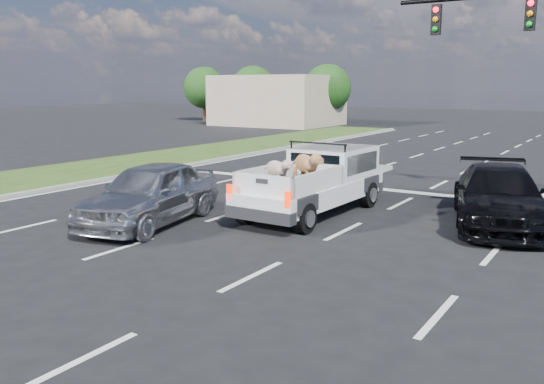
% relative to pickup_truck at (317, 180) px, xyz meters
% --- Properties ---
extents(ground, '(160.00, 160.00, 0.00)m').
position_rel_pickup_truck_xyz_m(ground, '(-0.21, -5.46, -0.93)').
color(ground, black).
rests_on(ground, ground).
extents(road_markings, '(17.75, 60.00, 0.01)m').
position_rel_pickup_truck_xyz_m(road_markings, '(-0.21, 1.10, -0.92)').
color(road_markings, silver).
rests_on(road_markings, ground).
extents(grass_median_left, '(5.00, 60.00, 0.10)m').
position_rel_pickup_truck_xyz_m(grass_median_left, '(-11.71, 0.54, -0.88)').
color(grass_median_left, '#1E3C12').
rests_on(grass_median_left, ground).
extents(curb_left, '(0.15, 60.00, 0.14)m').
position_rel_pickup_truck_xyz_m(curb_left, '(-9.26, 0.54, -0.86)').
color(curb_left, gray).
rests_on(curb_left, ground).
extents(building_left, '(10.00, 8.00, 4.40)m').
position_rel_pickup_truck_xyz_m(building_left, '(-20.21, 30.54, 1.27)').
color(building_left, tan).
rests_on(building_left, ground).
extents(tree_far_a, '(4.20, 4.20, 5.40)m').
position_rel_pickup_truck_xyz_m(tree_far_a, '(-30.21, 32.54, 2.36)').
color(tree_far_a, '#332114').
rests_on(tree_far_a, ground).
extents(tree_far_b, '(4.20, 4.20, 5.40)m').
position_rel_pickup_truck_xyz_m(tree_far_b, '(-24.21, 32.54, 2.36)').
color(tree_far_b, '#332114').
rests_on(tree_far_b, ground).
extents(tree_far_c, '(4.20, 4.20, 5.40)m').
position_rel_pickup_truck_xyz_m(tree_far_c, '(-16.21, 32.54, 2.36)').
color(tree_far_c, '#332114').
rests_on(tree_far_c, ground).
extents(pickup_truck, '(2.12, 5.36, 1.99)m').
position_rel_pickup_truck_xyz_m(pickup_truck, '(0.00, 0.00, 0.00)').
color(pickup_truck, black).
rests_on(pickup_truck, ground).
extents(silver_sedan, '(2.74, 4.98, 1.60)m').
position_rel_pickup_truck_xyz_m(silver_sedan, '(-3.03, -3.39, -0.13)').
color(silver_sedan, '#A4A6AB').
rests_on(silver_sedan, ground).
extents(black_coupe, '(3.48, 5.57, 1.51)m').
position_rel_pickup_truck_xyz_m(black_coupe, '(4.58, 1.24, -0.18)').
color(black_coupe, black).
rests_on(black_coupe, ground).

